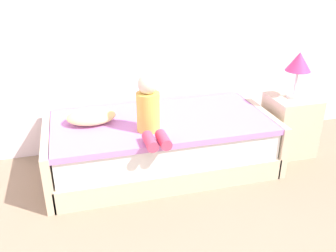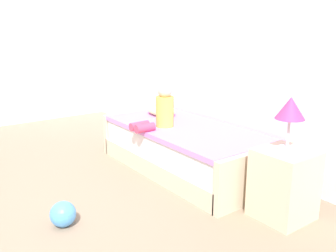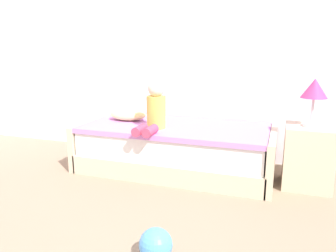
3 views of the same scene
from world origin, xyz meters
The scene contains 8 objects.
ground_plane centered at (0.00, 0.00, 0.00)m, with size 9.20×9.20×0.00m, color gray.
wall_rear centered at (0.00, 2.60, 1.45)m, with size 7.20×0.10×2.90m, color white.
bed centered at (-0.32, 2.00, 0.25)m, with size 2.11×1.00×0.50m.
nightstand centered at (1.03, 1.97, 0.30)m, with size 0.44×0.44×0.60m, color beige.
table_lamp centered at (1.03, 1.97, 0.94)m, with size 0.24×0.24×0.45m.
child_figure centered at (-0.47, 1.77, 0.70)m, with size 0.20×0.51×0.50m.
pillow centered at (-0.94, 2.10, 0.56)m, with size 0.44×0.30×0.13m, color #F2E58C.
toy_ball centered at (0.07, 0.40, 0.11)m, with size 0.21×0.21×0.21m, color #4C99E5.
Camera 2 is at (2.78, -0.52, 1.60)m, focal length 39.62 mm.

